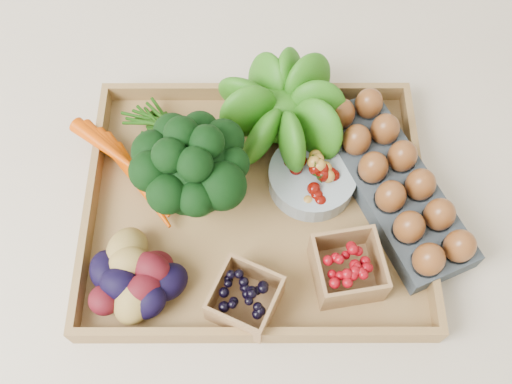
{
  "coord_description": "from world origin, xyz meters",
  "views": [
    {
      "loc": [
        -0.0,
        -0.42,
        0.86
      ],
      "look_at": [
        0.0,
        0.0,
        0.06
      ],
      "focal_mm": 40.0,
      "sensor_mm": 36.0,
      "label": 1
    }
  ],
  "objects_px": {
    "cherry_bowl": "(312,178)",
    "egg_carton": "(392,186)",
    "broccoli": "(195,182)",
    "tray": "(256,206)"
  },
  "relations": [
    {
      "from": "tray",
      "to": "broccoli",
      "type": "xyz_separation_m",
      "value": [
        -0.09,
        0.0,
        0.08
      ]
    },
    {
      "from": "tray",
      "to": "cherry_bowl",
      "type": "distance_m",
      "value": 0.1
    },
    {
      "from": "cherry_bowl",
      "to": "egg_carton",
      "type": "bearing_deg",
      "value": -7.1
    },
    {
      "from": "egg_carton",
      "to": "cherry_bowl",
      "type": "bearing_deg",
      "value": 149.75
    },
    {
      "from": "egg_carton",
      "to": "tray",
      "type": "bearing_deg",
      "value": 162.83
    },
    {
      "from": "broccoli",
      "to": "cherry_bowl",
      "type": "height_order",
      "value": "broccoli"
    },
    {
      "from": "egg_carton",
      "to": "broccoli",
      "type": "bearing_deg",
      "value": 160.44
    },
    {
      "from": "tray",
      "to": "egg_carton",
      "type": "xyz_separation_m",
      "value": [
        0.22,
        0.02,
        0.03
      ]
    },
    {
      "from": "cherry_bowl",
      "to": "tray",
      "type": "bearing_deg",
      "value": -156.91
    },
    {
      "from": "tray",
      "to": "egg_carton",
      "type": "bearing_deg",
      "value": 5.98
    }
  ]
}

